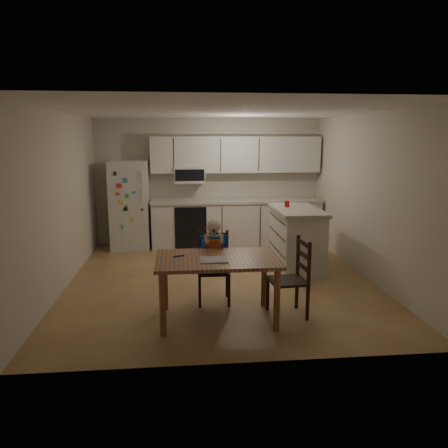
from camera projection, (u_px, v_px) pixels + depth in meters
name	position (u px, v px, depth m)	size (l,w,h in m)	color
room	(217.00, 194.00, 6.86)	(4.52, 5.01, 2.51)	#9B6940
refrigerator	(130.00, 205.00, 8.42)	(0.72, 0.70, 1.70)	silver
kitchen_run	(235.00, 201.00, 8.70)	(3.37, 0.62, 2.15)	silver
kitchen_island	(296.00, 238.00, 7.18)	(0.71, 1.35, 1.00)	silver
red_cup	(287.00, 204.00, 7.23)	(0.08, 0.08, 0.10)	red
dining_table	(217.00, 266.00, 5.07)	(1.42, 0.91, 0.76)	brown
napkin	(214.00, 260.00, 4.94)	(0.31, 0.27, 0.01)	silver
toddler_spoon	(178.00, 256.00, 5.10)	(0.02, 0.02, 0.12)	#0D38C6
chair_booster	(214.00, 253.00, 5.67)	(0.43, 0.43, 1.09)	black
chair_side	(295.00, 272.00, 5.24)	(0.45, 0.45, 0.95)	black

